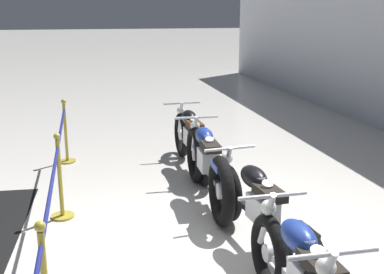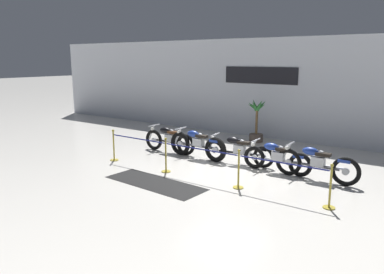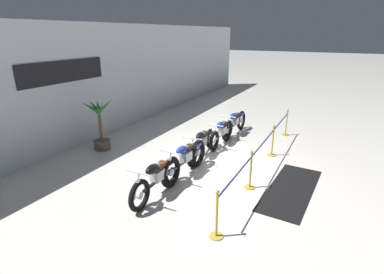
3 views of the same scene
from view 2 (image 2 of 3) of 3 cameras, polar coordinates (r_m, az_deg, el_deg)
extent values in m
plane|color=silver|center=(11.70, 5.18, -4.78)|extent=(120.00, 120.00, 0.00)
cube|color=silver|center=(15.90, 14.81, 6.98)|extent=(28.00, 0.25, 4.20)
cube|color=black|center=(16.26, 10.32, 9.21)|extent=(3.31, 0.04, 0.70)
torus|color=black|center=(14.00, -5.83, -0.42)|extent=(0.76, 0.14, 0.76)
torus|color=black|center=(13.13, -0.98, -1.18)|extent=(0.76, 0.14, 0.76)
cylinder|color=silver|center=(14.00, -5.83, -0.42)|extent=(0.18, 0.08, 0.18)
cylinder|color=silver|center=(13.13, -0.98, -1.18)|extent=(0.18, 0.08, 0.18)
cylinder|color=silver|center=(14.00, -6.13, 0.75)|extent=(0.30, 0.06, 0.59)
cube|color=silver|center=(13.49, -3.32, -0.16)|extent=(0.36, 0.23, 0.26)
cylinder|color=silver|center=(13.48, -3.47, 0.70)|extent=(0.18, 0.11, 0.24)
cylinder|color=silver|center=(13.43, -3.19, 0.66)|extent=(0.18, 0.11, 0.24)
cylinder|color=silver|center=(13.45, -1.94, -0.79)|extent=(0.70, 0.08, 0.07)
cube|color=black|center=(13.55, -3.48, -0.71)|extent=(1.16, 0.08, 0.06)
ellipsoid|color=black|center=(13.58, -4.10, 1.03)|extent=(0.46, 0.23, 0.22)
cube|color=#4C2D19|center=(13.37, -2.89, 0.70)|extent=(0.40, 0.21, 0.09)
cube|color=black|center=(13.10, -1.16, -0.01)|extent=(0.32, 0.17, 0.08)
cylinder|color=silver|center=(13.89, -5.81, 1.78)|extent=(0.05, 0.62, 0.04)
sphere|color=silver|center=(13.96, -6.05, 1.25)|extent=(0.14, 0.14, 0.14)
torus|color=black|center=(13.17, -1.80, -1.00)|extent=(0.83, 0.17, 0.83)
torus|color=black|center=(12.30, 3.60, -1.94)|extent=(0.83, 0.17, 0.83)
cylinder|color=silver|center=(13.17, -1.80, -1.00)|extent=(0.19, 0.09, 0.19)
cylinder|color=silver|center=(12.30, 3.60, -1.94)|extent=(0.19, 0.09, 0.19)
cylinder|color=silver|center=(13.16, -2.11, 0.25)|extent=(0.30, 0.07, 0.59)
cube|color=silver|center=(12.66, 0.99, -0.78)|extent=(0.37, 0.23, 0.26)
cylinder|color=silver|center=(12.64, 0.84, 0.13)|extent=(0.18, 0.12, 0.24)
cylinder|color=silver|center=(12.59, 1.15, 0.08)|extent=(0.18, 0.12, 0.24)
cylinder|color=silver|center=(12.63, 2.46, -1.47)|extent=(0.70, 0.09, 0.07)
cube|color=#47474C|center=(12.72, 0.81, -1.37)|extent=(1.19, 0.10, 0.06)
ellipsoid|color=navy|center=(12.74, 0.16, 0.50)|extent=(0.47, 0.23, 0.22)
cube|color=black|center=(12.54, 1.47, 0.12)|extent=(0.41, 0.21, 0.09)
cube|color=navy|center=(12.27, 3.42, -0.59)|extent=(0.32, 0.17, 0.08)
cylinder|color=silver|center=(13.04, -1.75, 1.34)|extent=(0.05, 0.62, 0.04)
sphere|color=silver|center=(13.12, -2.02, 0.78)|extent=(0.14, 0.14, 0.14)
torus|color=black|center=(12.48, 3.46, -2.07)|extent=(0.69, 0.18, 0.68)
torus|color=black|center=(11.85, 10.83, -3.02)|extent=(0.69, 0.18, 0.68)
cylinder|color=silver|center=(12.48, 3.46, -2.07)|extent=(0.17, 0.10, 0.16)
cylinder|color=silver|center=(11.85, 10.83, -3.02)|extent=(0.17, 0.10, 0.16)
cylinder|color=silver|center=(12.45, 3.10, -0.76)|extent=(0.31, 0.09, 0.59)
cube|color=silver|center=(12.08, 7.28, -1.83)|extent=(0.38, 0.25, 0.26)
cylinder|color=silver|center=(12.05, 7.13, -0.88)|extent=(0.19, 0.13, 0.24)
cylinder|color=silver|center=(12.02, 7.49, -0.93)|extent=(0.19, 0.13, 0.24)
cylinder|color=silver|center=(12.14, 8.83, -2.50)|extent=(0.70, 0.14, 0.07)
cube|color=black|center=(12.13, 7.05, -2.44)|extent=(1.36, 0.20, 0.06)
ellipsoid|color=black|center=(12.11, 6.31, -0.51)|extent=(0.48, 0.26, 0.22)
cube|color=black|center=(11.99, 7.88, -0.88)|extent=(0.42, 0.24, 0.09)
cube|color=black|center=(11.81, 10.64, -1.84)|extent=(0.33, 0.19, 0.08)
cylinder|color=silver|center=(12.35, 3.57, 0.40)|extent=(0.10, 0.62, 0.04)
sphere|color=silver|center=(12.41, 3.23, -0.20)|extent=(0.14, 0.14, 0.14)
torus|color=black|center=(11.71, 9.49, -3.10)|extent=(0.70, 0.14, 0.70)
torus|color=black|center=(11.20, 16.15, -4.10)|extent=(0.70, 0.14, 0.70)
cylinder|color=silver|center=(11.71, 9.49, -3.10)|extent=(0.16, 0.08, 0.16)
cylinder|color=silver|center=(11.20, 16.15, -4.10)|extent=(0.16, 0.08, 0.16)
cylinder|color=silver|center=(11.68, 9.13, -1.70)|extent=(0.30, 0.06, 0.59)
cube|color=silver|center=(11.38, 13.01, -2.85)|extent=(0.36, 0.23, 0.26)
cylinder|color=silver|center=(11.35, 12.87, -1.85)|extent=(0.18, 0.11, 0.24)
cylinder|color=silver|center=(11.32, 13.25, -1.90)|extent=(0.18, 0.11, 0.24)
cylinder|color=silver|center=(11.44, 14.64, -3.58)|extent=(0.70, 0.08, 0.07)
cube|color=#ADAFB5|center=(11.43, 12.75, -3.50)|extent=(1.15, 0.08, 0.06)
ellipsoid|color=navy|center=(11.40, 12.00, -1.43)|extent=(0.46, 0.23, 0.22)
cube|color=black|center=(11.28, 13.68, -1.86)|extent=(0.40, 0.21, 0.09)
cube|color=navy|center=(11.16, 15.98, -2.86)|extent=(0.32, 0.16, 0.08)
cylinder|color=silver|center=(11.58, 9.67, -0.48)|extent=(0.04, 0.62, 0.04)
sphere|color=silver|center=(11.64, 9.29, -1.11)|extent=(0.14, 0.14, 0.14)
torus|color=black|center=(11.25, 14.49, -3.72)|extent=(0.79, 0.13, 0.79)
torus|color=black|center=(10.79, 22.37, -4.91)|extent=(0.79, 0.13, 0.79)
cylinder|color=silver|center=(11.25, 14.49, -3.72)|extent=(0.19, 0.08, 0.19)
cylinder|color=silver|center=(10.79, 22.37, -4.91)|extent=(0.19, 0.08, 0.19)
cylinder|color=silver|center=(11.21, 14.14, -2.25)|extent=(0.30, 0.06, 0.59)
cube|color=silver|center=(10.93, 18.65, -3.54)|extent=(0.36, 0.23, 0.26)
cylinder|color=silver|center=(10.90, 18.51, -2.50)|extent=(0.18, 0.11, 0.24)
cylinder|color=silver|center=(10.87, 18.92, -2.56)|extent=(0.18, 0.11, 0.24)
cylinder|color=silver|center=(11.02, 20.31, -4.30)|extent=(0.70, 0.08, 0.07)
cube|color=#47474C|center=(10.98, 18.35, -4.21)|extent=(1.28, 0.08, 0.06)
ellipsoid|color=navy|center=(10.94, 17.59, -2.06)|extent=(0.46, 0.23, 0.22)
cube|color=black|center=(10.84, 19.38, -2.52)|extent=(0.40, 0.21, 0.09)
cube|color=navy|center=(10.72, 22.23, -3.41)|extent=(0.32, 0.17, 0.08)
cylinder|color=silver|center=(11.11, 14.73, -1.00)|extent=(0.05, 0.62, 0.04)
sphere|color=silver|center=(11.17, 14.32, -1.64)|extent=(0.14, 0.14, 0.14)
cylinder|color=brown|center=(15.54, 9.73, -0.13)|extent=(0.56, 0.56, 0.32)
cylinder|color=brown|center=(15.41, 9.81, 2.33)|extent=(0.10, 0.10, 1.03)
cone|color=#286B2D|center=(15.22, 10.45, 4.54)|extent=(0.50, 0.24, 0.38)
cone|color=#286B2D|center=(15.38, 10.51, 4.76)|extent=(0.42, 0.43, 0.50)
cone|color=#286B2D|center=(15.48, 10.25, 4.84)|extent=(0.19, 0.51, 0.47)
cone|color=#286B2D|center=(15.54, 9.52, 4.92)|extent=(0.54, 0.50, 0.55)
cone|color=#286B2D|center=(15.40, 9.24, 4.58)|extent=(0.49, 0.19, 0.33)
cone|color=#286B2D|center=(15.29, 9.28, 4.67)|extent=(0.44, 0.39, 0.45)
cone|color=#286B2D|center=(15.16, 9.53, 4.72)|extent=(0.20, 0.51, 0.47)
cone|color=#286B2D|center=(15.10, 10.28, 4.81)|extent=(0.54, 0.52, 0.60)
cylinder|color=gold|center=(12.82, -11.75, -3.44)|extent=(0.28, 0.28, 0.03)
cylinder|color=gold|center=(12.70, -11.84, -1.32)|extent=(0.05, 0.05, 0.95)
sphere|color=gold|center=(12.60, -11.94, 0.96)|extent=(0.08, 0.08, 0.08)
cylinder|color=navy|center=(11.84, -8.23, -0.27)|extent=(2.15, 0.04, 0.04)
cylinder|color=navy|center=(10.38, 1.20, -1.85)|extent=(2.36, 0.04, 0.04)
cylinder|color=navy|center=(9.29, 13.54, -3.83)|extent=(2.25, 0.04, 0.04)
cylinder|color=gold|center=(11.33, -3.98, -5.26)|extent=(0.28, 0.28, 0.03)
cylinder|color=gold|center=(11.19, -4.01, -2.87)|extent=(0.05, 0.05, 0.95)
sphere|color=gold|center=(11.08, -4.05, -0.29)|extent=(0.08, 0.08, 0.08)
cylinder|color=gold|center=(10.02, 7.04, -7.63)|extent=(0.28, 0.28, 0.03)
cylinder|color=gold|center=(9.87, 7.11, -4.96)|extent=(0.05, 0.05, 0.95)
sphere|color=gold|center=(9.73, 7.19, -2.06)|extent=(0.08, 0.08, 0.08)
cylinder|color=gold|center=(9.22, 20.12, -10.06)|extent=(0.28, 0.28, 0.03)
cylinder|color=gold|center=(9.05, 20.34, -7.19)|extent=(0.05, 0.05, 0.95)
sphere|color=gold|center=(8.90, 20.58, -4.05)|extent=(0.08, 0.08, 0.08)
cube|color=black|center=(10.36, -5.69, -6.99)|extent=(3.05, 1.24, 0.01)
camera|label=1|loc=(8.83, 26.99, 4.75)|focal=45.00mm
camera|label=3|loc=(15.26, -29.99, 12.22)|focal=28.00mm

